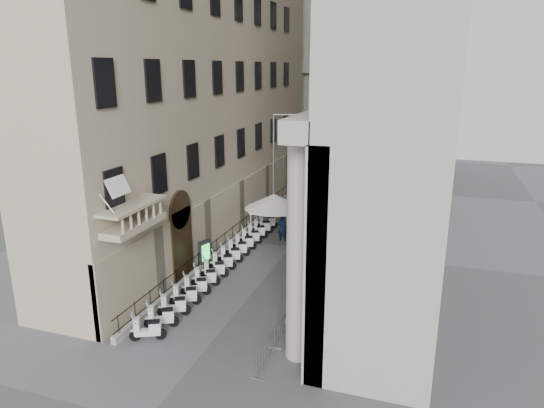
% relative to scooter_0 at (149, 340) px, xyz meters
% --- Properties ---
extents(left_building, '(5.00, 36.00, 34.00)m').
position_rel_scooter_0_xyz_m(left_building, '(-4.53, 17.07, 17.00)').
color(left_building, tan).
rests_on(left_building, ground).
extents(far_building, '(22.00, 10.00, 30.00)m').
position_rel_scooter_0_xyz_m(far_building, '(2.97, 43.07, 15.00)').
color(far_building, '#A9A7A0').
rests_on(far_building, ground).
extents(iron_fence, '(0.30, 28.00, 1.40)m').
position_rel_scooter_0_xyz_m(iron_fence, '(-1.33, 13.07, 0.00)').
color(iron_fence, black).
rests_on(iron_fence, ground).
extents(blue_awning, '(1.60, 3.00, 3.00)m').
position_rel_scooter_0_xyz_m(blue_awning, '(7.12, 21.07, 0.00)').
color(blue_awning, navy).
rests_on(blue_awning, ground).
extents(flag, '(1.00, 1.40, 8.20)m').
position_rel_scooter_0_xyz_m(flag, '(-1.03, 0.07, 0.00)').
color(flag, '#9E0C11').
rests_on(flag, ground).
extents(scooter_0, '(1.50, 1.11, 1.50)m').
position_rel_scooter_0_xyz_m(scooter_0, '(0.00, 0.00, 0.00)').
color(scooter_0, silver).
rests_on(scooter_0, ground).
extents(scooter_1, '(1.50, 1.11, 1.50)m').
position_rel_scooter_0_xyz_m(scooter_1, '(0.00, 1.26, 0.00)').
color(scooter_1, silver).
rests_on(scooter_1, ground).
extents(scooter_2, '(1.50, 1.11, 1.50)m').
position_rel_scooter_0_xyz_m(scooter_2, '(0.00, 2.51, 0.00)').
color(scooter_2, silver).
rests_on(scooter_2, ground).
extents(scooter_3, '(1.50, 1.11, 1.50)m').
position_rel_scooter_0_xyz_m(scooter_3, '(0.00, 3.77, 0.00)').
color(scooter_3, silver).
rests_on(scooter_3, ground).
extents(scooter_4, '(1.50, 1.11, 1.50)m').
position_rel_scooter_0_xyz_m(scooter_4, '(0.00, 5.03, 0.00)').
color(scooter_4, silver).
rests_on(scooter_4, ground).
extents(scooter_5, '(1.50, 1.11, 1.50)m').
position_rel_scooter_0_xyz_m(scooter_5, '(0.00, 6.29, 0.00)').
color(scooter_5, silver).
rests_on(scooter_5, ground).
extents(scooter_6, '(1.50, 1.11, 1.50)m').
position_rel_scooter_0_xyz_m(scooter_6, '(0.00, 7.54, 0.00)').
color(scooter_6, silver).
rests_on(scooter_6, ground).
extents(scooter_7, '(1.50, 1.11, 1.50)m').
position_rel_scooter_0_xyz_m(scooter_7, '(0.00, 8.80, 0.00)').
color(scooter_7, silver).
rests_on(scooter_7, ground).
extents(scooter_8, '(1.50, 1.11, 1.50)m').
position_rel_scooter_0_xyz_m(scooter_8, '(0.00, 10.06, 0.00)').
color(scooter_8, silver).
rests_on(scooter_8, ground).
extents(scooter_9, '(1.50, 1.11, 1.50)m').
position_rel_scooter_0_xyz_m(scooter_9, '(0.00, 11.31, 0.00)').
color(scooter_9, silver).
rests_on(scooter_9, ground).
extents(scooter_10, '(1.50, 1.11, 1.50)m').
position_rel_scooter_0_xyz_m(scooter_10, '(0.00, 12.57, 0.00)').
color(scooter_10, silver).
rests_on(scooter_10, ground).
extents(scooter_11, '(1.50, 1.11, 1.50)m').
position_rel_scooter_0_xyz_m(scooter_11, '(0.00, 13.83, 0.00)').
color(scooter_11, silver).
rests_on(scooter_11, ground).
extents(scooter_12, '(1.50, 1.11, 1.50)m').
position_rel_scooter_0_xyz_m(scooter_12, '(0.00, 15.09, 0.00)').
color(scooter_12, silver).
rests_on(scooter_12, ground).
extents(scooter_13, '(1.50, 1.11, 1.50)m').
position_rel_scooter_0_xyz_m(scooter_13, '(0.00, 16.34, 0.00)').
color(scooter_13, silver).
rests_on(scooter_13, ground).
extents(scooter_14, '(1.50, 1.11, 1.50)m').
position_rel_scooter_0_xyz_m(scooter_14, '(0.00, 17.60, 0.00)').
color(scooter_14, silver).
rests_on(scooter_14, ground).
extents(barrier_0, '(0.60, 2.40, 1.10)m').
position_rel_scooter_0_xyz_m(barrier_0, '(6.03, -0.05, 0.00)').
color(barrier_0, '#95979C').
rests_on(barrier_0, ground).
extents(barrier_1, '(0.60, 2.40, 1.10)m').
position_rel_scooter_0_xyz_m(barrier_1, '(6.03, 2.45, 0.00)').
color(barrier_1, '#95979C').
rests_on(barrier_1, ground).
extents(barrier_2, '(0.60, 2.40, 1.10)m').
position_rel_scooter_0_xyz_m(barrier_2, '(6.03, 4.95, 0.00)').
color(barrier_2, '#95979C').
rests_on(barrier_2, ground).
extents(barrier_3, '(0.60, 2.40, 1.10)m').
position_rel_scooter_0_xyz_m(barrier_3, '(6.03, 7.45, 0.00)').
color(barrier_3, '#95979C').
rests_on(barrier_3, ground).
extents(barrier_4, '(0.60, 2.40, 1.10)m').
position_rel_scooter_0_xyz_m(barrier_4, '(6.03, 9.95, 0.00)').
color(barrier_4, '#95979C').
rests_on(barrier_4, ground).
extents(barrier_5, '(0.60, 2.40, 1.10)m').
position_rel_scooter_0_xyz_m(barrier_5, '(6.03, 12.45, 0.00)').
color(barrier_5, '#95979C').
rests_on(barrier_5, ground).
extents(security_tent, '(4.41, 4.41, 3.58)m').
position_rel_scooter_0_xyz_m(security_tent, '(1.67, 15.07, 2.99)').
color(security_tent, silver).
rests_on(security_tent, ground).
extents(street_lamp, '(2.94, 0.80, 9.16)m').
position_rel_scooter_0_xyz_m(street_lamp, '(0.61, 18.61, 5.52)').
color(street_lamp, gray).
rests_on(street_lamp, ground).
extents(info_kiosk, '(0.53, 0.95, 1.92)m').
position_rel_scooter_0_xyz_m(info_kiosk, '(-1.23, 8.63, 0.97)').
color(info_kiosk, black).
rests_on(info_kiosk, ground).
extents(pedestrian_a, '(0.78, 0.57, 1.99)m').
position_rel_scooter_0_xyz_m(pedestrian_a, '(2.00, 15.23, 0.99)').
color(pedestrian_a, black).
rests_on(pedestrian_a, ground).
extents(pedestrian_b, '(1.00, 0.82, 1.89)m').
position_rel_scooter_0_xyz_m(pedestrian_b, '(5.97, 27.52, 0.95)').
color(pedestrian_b, black).
rests_on(pedestrian_b, ground).
extents(pedestrian_c, '(0.90, 0.67, 1.69)m').
position_rel_scooter_0_xyz_m(pedestrian_c, '(1.59, 23.98, 0.85)').
color(pedestrian_c, black).
rests_on(pedestrian_c, ground).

